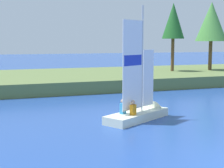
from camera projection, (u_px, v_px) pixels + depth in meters
The scene contains 4 objects.
shore_bank at pixel (80, 79), 31.93m from camera, with size 80.00×13.17×0.98m, color #5B703D.
shoreline_tree_midleft at pixel (173, 21), 33.94m from camera, with size 2.19×2.19×6.66m.
shoreline_tree_centre at pixel (211, 22), 35.11m from camera, with size 3.16×3.16×6.90m.
sailboat at pixel (144, 109), 17.80m from camera, with size 4.40×3.22×6.03m.
Camera 1 is at (-8.08, -8.26, 3.92)m, focal length 55.58 mm.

